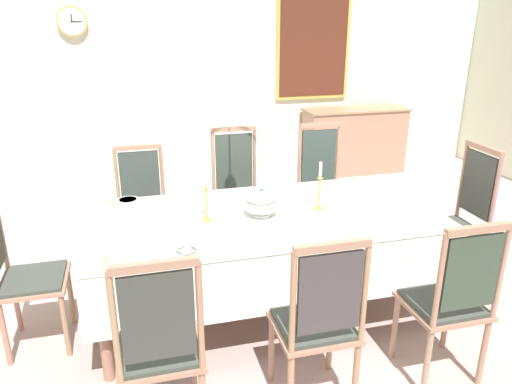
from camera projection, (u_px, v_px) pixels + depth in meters
The scene contains 23 objects.
ground at pixel (263, 309), 3.77m from camera, with size 8.14×6.52×0.04m, color #B9A19B.
back_wall at pixel (194, 61), 6.22m from camera, with size 8.14×0.08×3.10m, color silver.
dining_table at pixel (265, 225), 3.50m from camera, with size 2.46×1.18×0.77m.
tablecloth at pixel (265, 229), 3.51m from camera, with size 2.48×1.20×0.42m.
chair_south_a at pixel (160, 345), 2.45m from camera, with size 0.44×0.42×1.10m.
chair_north_a at pixel (142, 205), 4.26m from camera, with size 0.44×0.42×1.06m.
chair_south_b at pixel (318, 320), 2.65m from camera, with size 0.44×0.42×1.09m.
chair_north_b at pixel (237, 192), 4.45m from camera, with size 0.44×0.42×1.17m.
chair_south_c at pixel (451, 299), 2.85m from camera, with size 0.44×0.42×1.08m.
chair_north_c at pixel (322, 185), 4.65m from camera, with size 0.44×0.42×1.16m.
chair_head_west at pixel (20, 268), 3.15m from camera, with size 0.42×0.44×1.16m.
chair_head_east at pixel (460, 216), 3.93m from camera, with size 0.42×0.44×1.17m.
soup_tureen at pixel (261, 202), 3.44m from camera, with size 0.25×0.25×0.21m.
candlestick_west at pixel (207, 201), 3.33m from camera, with size 0.07×0.07×0.36m.
candlestick_east at pixel (320, 191), 3.52m from camera, with size 0.07×0.07×0.36m.
bowl_near_left at pixel (124, 258), 2.82m from camera, with size 0.15×0.15×0.04m.
bowl_near_right at pixel (128, 201), 3.68m from camera, with size 0.16×0.16×0.03m.
bowl_far_left at pixel (186, 253), 2.88m from camera, with size 0.15×0.15×0.03m.
spoon_primary at pixel (106, 260), 2.83m from camera, with size 0.05×0.18×0.01m.
spoon_secondary at pixel (112, 203), 3.69m from camera, with size 0.05×0.18×0.01m.
sideboard at pixel (354, 141), 6.83m from camera, with size 1.44×0.48×0.90m.
mounted_clock at pixel (72, 22), 5.65m from camera, with size 0.34×0.06×0.34m.
framed_painting at pixel (313, 45), 6.48m from camera, with size 1.02×0.05×1.42m.
Camera 1 is at (-0.88, -3.11, 2.13)m, focal length 34.33 mm.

